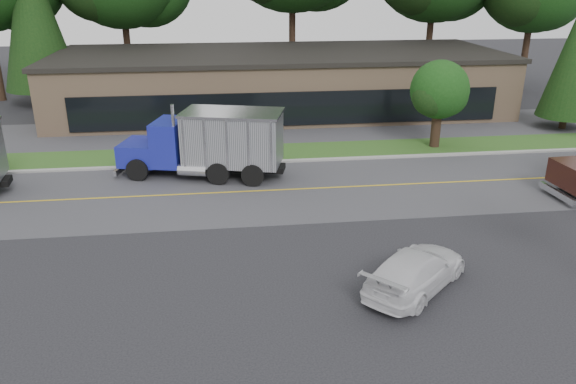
# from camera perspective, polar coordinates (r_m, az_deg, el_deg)

# --- Properties ---
(ground) EXTENTS (140.00, 140.00, 0.00)m
(ground) POSITION_cam_1_polar(r_m,az_deg,el_deg) (18.63, 2.07, -9.79)
(ground) COLOR #313136
(ground) RESTS_ON ground
(road) EXTENTS (60.00, 8.00, 0.02)m
(road) POSITION_cam_1_polar(r_m,az_deg,el_deg) (26.67, -1.00, 0.17)
(road) COLOR #5A5A60
(road) RESTS_ON ground
(center_line) EXTENTS (60.00, 0.12, 0.01)m
(center_line) POSITION_cam_1_polar(r_m,az_deg,el_deg) (26.67, -1.00, 0.17)
(center_line) COLOR gold
(center_line) RESTS_ON ground
(curb) EXTENTS (60.00, 0.30, 0.12)m
(curb) POSITION_cam_1_polar(r_m,az_deg,el_deg) (30.60, -1.86, 2.99)
(curb) COLOR #9E9E99
(curb) RESTS_ON ground
(grass_verge) EXTENTS (60.00, 3.40, 0.03)m
(grass_verge) POSITION_cam_1_polar(r_m,az_deg,el_deg) (32.31, -2.17, 3.99)
(grass_verge) COLOR #28511B
(grass_verge) RESTS_ON ground
(far_parking) EXTENTS (60.00, 7.00, 0.02)m
(far_parking) POSITION_cam_1_polar(r_m,az_deg,el_deg) (37.10, -2.87, 6.27)
(far_parking) COLOR #5A5A60
(far_parking) RESTS_ON ground
(strip_mall) EXTENTS (32.00, 12.00, 4.00)m
(strip_mall) POSITION_cam_1_polar(r_m,az_deg,el_deg) (42.67, -0.84, 11.04)
(strip_mall) COLOR tan
(strip_mall) RESTS_ON ground
(evergreen_left) EXTENTS (5.56, 5.56, 12.63)m
(evergreen_left) POSITION_cam_1_polar(r_m,az_deg,el_deg) (47.71, -24.48, 16.31)
(evergreen_left) COLOR #382619
(evergreen_left) RESTS_ON ground
(evergreen_right) EXTENTS (3.69, 3.69, 8.38)m
(evergreen_right) POSITION_cam_1_polar(r_m,az_deg,el_deg) (40.94, 27.11, 12.02)
(evergreen_right) COLOR #382619
(evergreen_right) RESTS_ON ground
(tree_verge) EXTENTS (3.57, 3.36, 5.09)m
(tree_verge) POSITION_cam_1_polar(r_m,az_deg,el_deg) (33.90, 15.18, 9.73)
(tree_verge) COLOR #382619
(tree_verge) RESTS_ON ground
(dump_truck_blue) EXTENTS (8.50, 4.51, 3.36)m
(dump_truck_blue) POSITION_cam_1_polar(r_m,az_deg,el_deg) (28.27, -7.85, 5.07)
(dump_truck_blue) COLOR black
(dump_truck_blue) RESTS_ON ground
(rally_car) EXTENTS (4.62, 4.51, 1.33)m
(rally_car) POSITION_cam_1_polar(r_m,az_deg,el_deg) (18.78, 12.84, -7.74)
(rally_car) COLOR silver
(rally_car) RESTS_ON ground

